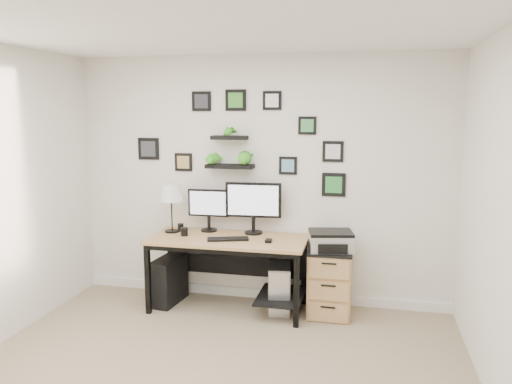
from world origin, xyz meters
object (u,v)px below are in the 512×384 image
(desk, at_px, (232,249))
(pc_tower_grey, at_px, (280,287))
(monitor_left, at_px, (209,207))
(table_lamp, at_px, (171,194))
(mug, at_px, (184,232))
(file_cabinet, at_px, (330,282))
(printer, at_px, (331,241))
(monitor_right, at_px, (253,204))
(pc_tower_black, at_px, (169,280))

(desk, relative_size, pc_tower_grey, 3.09)
(monitor_left, height_order, table_lamp, table_lamp)
(mug, distance_m, pc_tower_grey, 1.13)
(desk, relative_size, monitor_left, 3.53)
(file_cabinet, height_order, printer, printer)
(monitor_right, relative_size, pc_tower_black, 1.20)
(monitor_left, height_order, pc_tower_black, monitor_left)
(mug, xyz_separation_m, pc_tower_grey, (0.99, 0.09, -0.55))
(pc_tower_grey, relative_size, printer, 1.10)
(pc_tower_grey, bearing_deg, monitor_left, 169.08)
(mug, relative_size, pc_tower_black, 0.17)
(pc_tower_grey, bearing_deg, file_cabinet, 1.26)
(table_lamp, bearing_deg, pc_tower_black, -98.46)
(monitor_right, distance_m, pc_tower_black, 1.22)
(monitor_left, distance_m, table_lamp, 0.42)
(pc_tower_black, distance_m, printer, 1.77)
(monitor_right, relative_size, table_lamp, 1.15)
(monitor_left, xyz_separation_m, monitor_right, (0.49, -0.01, 0.06))
(file_cabinet, bearing_deg, pc_tower_grey, -178.74)
(monitor_left, relative_size, printer, 0.96)
(pc_tower_grey, xyz_separation_m, printer, (0.51, -0.03, 0.52))
(mug, bearing_deg, pc_tower_grey, 5.03)
(monitor_right, height_order, pc_tower_grey, monitor_right)
(desk, distance_m, file_cabinet, 1.04)
(file_cabinet, bearing_deg, mug, -176.25)
(monitor_left, bearing_deg, printer, -7.90)
(monitor_left, relative_size, file_cabinet, 0.68)
(pc_tower_black, bearing_deg, desk, 7.39)
(pc_tower_black, height_order, printer, printer)
(mug, relative_size, file_cabinet, 0.13)
(mug, height_order, pc_tower_grey, mug)
(table_lamp, relative_size, pc_tower_black, 1.05)
(desk, distance_m, pc_tower_black, 0.80)
(table_lamp, bearing_deg, file_cabinet, -0.96)
(table_lamp, bearing_deg, pc_tower_grey, -1.93)
(desk, height_order, pc_tower_grey, desk)
(mug, bearing_deg, desk, 4.60)
(printer, bearing_deg, table_lamp, 177.73)
(mug, distance_m, file_cabinet, 1.57)
(pc_tower_grey, xyz_separation_m, file_cabinet, (0.51, 0.01, 0.09))
(desk, xyz_separation_m, monitor_right, (0.18, 0.19, 0.45))
(pc_tower_black, bearing_deg, file_cabinet, 8.82)
(file_cabinet, distance_m, printer, 0.43)
(table_lamp, bearing_deg, monitor_left, 17.14)
(pc_tower_black, bearing_deg, monitor_left, 35.25)
(monitor_right, relative_size, file_cabinet, 0.87)
(printer, bearing_deg, mug, -177.70)
(mug, bearing_deg, monitor_left, 52.13)
(printer, bearing_deg, pc_tower_grey, 176.95)
(pc_tower_black, relative_size, file_cabinet, 0.73)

